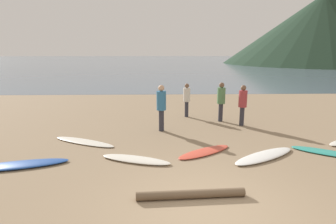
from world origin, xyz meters
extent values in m
cube|color=#8C7559|center=(0.00, 10.00, -0.10)|extent=(120.00, 120.00, 0.20)
cube|color=slate|center=(0.00, 64.30, 0.00)|extent=(140.00, 100.00, 0.01)
cone|color=#1E3323|center=(32.09, 54.31, 6.91)|extent=(38.79, 38.79, 13.81)
ellipsoid|color=#1E479E|center=(-4.72, 2.22, 0.05)|extent=(2.70, 1.23, 0.10)
ellipsoid|color=silver|center=(-3.43, 4.16, 0.03)|extent=(2.35, 1.51, 0.07)
ellipsoid|color=silver|center=(-1.58, 2.53, 0.05)|extent=(2.10, 1.18, 0.09)
ellipsoid|color=#D84C38|center=(0.44, 3.10, 0.03)|extent=(1.93, 1.56, 0.07)
ellipsoid|color=white|center=(2.12, 2.69, 0.05)|extent=(2.32, 1.76, 0.09)
ellipsoid|color=teal|center=(4.09, 2.94, 0.04)|extent=(1.92, 1.52, 0.07)
cylinder|color=#2D2D38|center=(1.72, 6.90, 0.39)|extent=(0.19, 0.19, 0.78)
cylinder|color=#4C7A4C|center=(1.72, 6.90, 1.12)|extent=(0.34, 0.34, 0.68)
sphere|color=brown|center=(1.72, 6.90, 1.57)|extent=(0.22, 0.22, 0.22)
cylinder|color=#2D2D38|center=(2.44, 6.19, 0.38)|extent=(0.18, 0.18, 0.77)
cylinder|color=#9E3338|center=(2.44, 6.19, 1.10)|extent=(0.33, 0.33, 0.67)
sphere|color=brown|center=(2.44, 6.19, 1.55)|extent=(0.22, 0.22, 0.22)
cylinder|color=#2D2D38|center=(-0.84, 5.50, 0.41)|extent=(0.20, 0.20, 0.82)
cylinder|color=teal|center=(-0.84, 5.50, 1.17)|extent=(0.36, 0.36, 0.71)
sphere|color=tan|center=(-0.84, 5.50, 1.64)|extent=(0.23, 0.23, 0.23)
cylinder|color=#2D2D38|center=(0.33, 7.77, 0.36)|extent=(0.17, 0.17, 0.72)
cylinder|color=beige|center=(0.33, 7.77, 1.03)|extent=(0.31, 0.31, 0.62)
sphere|color=brown|center=(0.33, 7.77, 1.44)|extent=(0.20, 0.20, 0.20)
cylinder|color=brown|center=(-0.26, 0.46, 0.09)|extent=(2.31, 0.32, 0.19)
camera|label=1|loc=(-0.90, -4.98, 3.08)|focal=30.46mm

